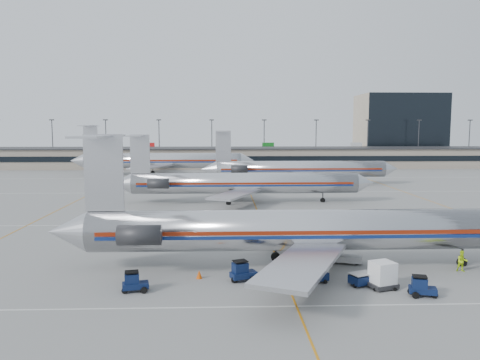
{
  "coord_description": "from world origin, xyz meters",
  "views": [
    {
      "loc": [
        -5.02,
        -49.09,
        12.29
      ],
      "look_at": [
        -2.54,
        21.04,
        4.5
      ],
      "focal_mm": 35.0,
      "sensor_mm": 36.0,
      "label": 1
    }
  ],
  "objects_px": {
    "jet_foreground": "(301,229)",
    "jet_second_row": "(240,183)",
    "belt_loader": "(341,256)",
    "uld_container": "(383,275)",
    "tug_center": "(242,272)"
  },
  "relations": [
    {
      "from": "jet_foreground",
      "to": "belt_loader",
      "type": "distance_m",
      "value": 5.03
    },
    {
      "from": "jet_foreground",
      "to": "uld_container",
      "type": "xyz_separation_m",
      "value": [
        5.42,
        -5.55,
        -2.39
      ]
    },
    {
      "from": "jet_foreground",
      "to": "tug_center",
      "type": "distance_m",
      "value": 6.88
    },
    {
      "from": "belt_loader",
      "to": "jet_second_row",
      "type": "bearing_deg",
      "value": 119.56
    },
    {
      "from": "tug_center",
      "to": "belt_loader",
      "type": "relative_size",
      "value": 0.5
    },
    {
      "from": "jet_second_row",
      "to": "belt_loader",
      "type": "xyz_separation_m",
      "value": [
        8.11,
        -35.31,
        -2.66
      ]
    },
    {
      "from": "tug_center",
      "to": "belt_loader",
      "type": "xyz_separation_m",
      "value": [
        9.29,
        4.73,
        -0.14
      ]
    },
    {
      "from": "jet_foreground",
      "to": "jet_second_row",
      "type": "xyz_separation_m",
      "value": [
        -4.14,
        36.59,
        -0.15
      ]
    },
    {
      "from": "tug_center",
      "to": "belt_loader",
      "type": "height_order",
      "value": "belt_loader"
    },
    {
      "from": "jet_foreground",
      "to": "jet_second_row",
      "type": "height_order",
      "value": "jet_foreground"
    },
    {
      "from": "jet_second_row",
      "to": "uld_container",
      "type": "xyz_separation_m",
      "value": [
        9.56,
        -42.15,
        -2.24
      ]
    },
    {
      "from": "jet_foreground",
      "to": "jet_second_row",
      "type": "relative_size",
      "value": 1.05
    },
    {
      "from": "jet_foreground",
      "to": "belt_loader",
      "type": "relative_size",
      "value": 9.79
    },
    {
      "from": "jet_second_row",
      "to": "belt_loader",
      "type": "height_order",
      "value": "jet_second_row"
    },
    {
      "from": "uld_container",
      "to": "belt_loader",
      "type": "distance_m",
      "value": 7.0
    }
  ]
}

